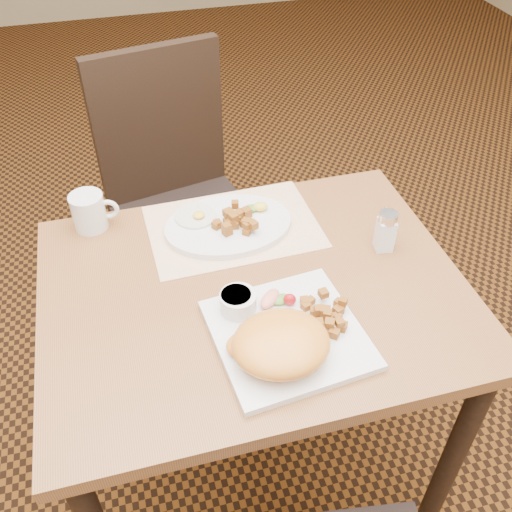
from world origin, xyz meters
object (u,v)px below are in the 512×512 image
at_px(table, 254,321).
at_px(salt_shaker, 386,231).
at_px(plate_oval, 228,225).
at_px(coffee_mug, 90,211).
at_px(plate_square, 288,335).
at_px(chair_far, 177,190).

distance_m(table, salt_shaker, 0.36).
bearing_deg(plate_oval, coffee_mug, 163.00).
height_order(plate_square, coffee_mug, coffee_mug).
bearing_deg(coffee_mug, plate_oval, -17.00).
height_order(table, plate_square, plate_square).
distance_m(table, chair_far, 0.71).
relative_size(chair_far, coffee_mug, 8.72).
bearing_deg(coffee_mug, chair_far, 58.00).
relative_size(salt_shaker, coffee_mug, 0.90).
distance_m(plate_square, plate_oval, 0.36).
bearing_deg(chair_far, table, 84.08).
xyz_separation_m(table, chair_far, (-0.07, 0.70, -0.10)).
relative_size(chair_far, salt_shaker, 9.70).
bearing_deg(plate_oval, plate_square, -84.39).
xyz_separation_m(plate_oval, salt_shaker, (0.33, -0.16, 0.04)).
height_order(chair_far, plate_square, chair_far).
bearing_deg(plate_square, coffee_mug, 127.48).
xyz_separation_m(chair_far, salt_shaker, (0.39, -0.66, 0.26)).
relative_size(plate_square, coffee_mug, 2.52).
bearing_deg(table, coffee_mug, 136.82).
distance_m(plate_oval, coffee_mug, 0.33).
xyz_separation_m(plate_square, salt_shaker, (0.29, 0.20, 0.04)).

